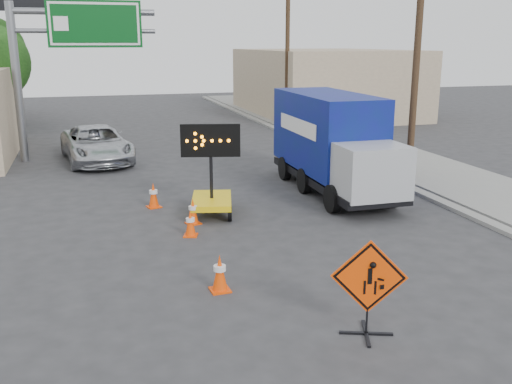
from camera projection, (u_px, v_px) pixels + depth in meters
name	position (u px, v px, depth m)	size (l,w,h in m)	color
ground	(316.00, 329.00, 10.54)	(100.00, 100.00, 0.00)	#2D2D30
curb_right	(335.00, 155.00, 26.42)	(0.40, 60.00, 0.12)	gray
sidewalk_right	(380.00, 152.00, 27.05)	(4.00, 60.00, 0.15)	gray
building_right_far	(324.00, 82.00, 41.35)	(10.00, 14.00, 4.60)	tan
highway_gantry	(64.00, 44.00, 24.64)	(6.18, 0.38, 6.90)	slate
utility_pole_near	(417.00, 55.00, 20.83)	(1.80, 0.26, 9.00)	#402A1B
utility_pole_far	(287.00, 50.00, 33.79)	(1.80, 0.26, 9.00)	#402A1B
construction_sign	(369.00, 286.00, 10.10)	(1.29, 0.93, 1.81)	black
arrow_board	(212.00, 195.00, 17.37)	(1.75, 2.19, 2.81)	yellow
pickup_truck	(96.00, 144.00, 25.06)	(2.59, 5.63, 1.56)	silver
box_truck	(332.00, 148.00, 19.89)	(2.37, 7.18, 3.40)	black
cone_a	(220.00, 273.00, 12.07)	(0.44, 0.44, 0.82)	#FA4305
cone_b	(190.00, 223.00, 15.51)	(0.47, 0.47, 0.73)	#FA4305
cone_c	(193.00, 211.00, 16.54)	(0.48, 0.48, 0.77)	#FA4305
cone_d	(153.00, 195.00, 18.20)	(0.50, 0.50, 0.81)	#FA4305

